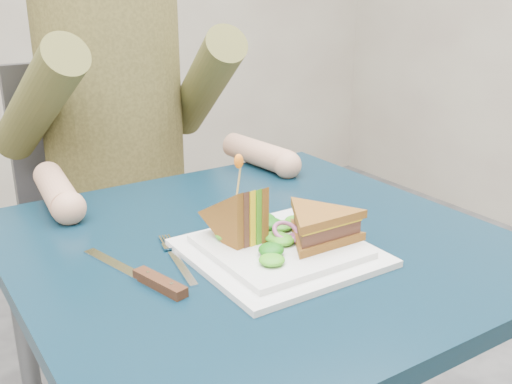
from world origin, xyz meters
TOP-DOWN VIEW (x-y plane):
  - table at (0.00, 0.00)m, footprint 0.75×0.75m
  - chair at (0.00, 0.72)m, footprint 0.42×0.40m
  - diner at (-0.00, 0.61)m, footprint 0.54×0.59m
  - plate at (-0.00, -0.07)m, footprint 0.26×0.26m
  - sandwich_flat at (0.05, -0.09)m, footprint 0.15×0.15m
  - sandwich_upright at (-0.05, -0.02)m, footprint 0.08×0.13m
  - fork at (-0.14, -0.00)m, footprint 0.05×0.18m
  - knife at (-0.20, -0.04)m, footprint 0.08×0.22m
  - toothpick at (-0.05, -0.02)m, footprint 0.01×0.01m
  - toothpick_frill at (-0.05, -0.02)m, footprint 0.01×0.01m
  - lettuce_spill at (0.00, -0.06)m, footprint 0.15×0.13m
  - onion_ring at (0.01, -0.06)m, footprint 0.04×0.04m

SIDE VIEW (x-z plane):
  - chair at x=0.00m, z-range 0.08..1.01m
  - table at x=0.00m, z-range 0.29..1.02m
  - fork at x=-0.14m, z-range 0.73..0.74m
  - knife at x=-0.20m, z-range 0.73..0.74m
  - plate at x=0.00m, z-range 0.73..0.75m
  - lettuce_spill at x=0.00m, z-range 0.75..0.77m
  - onion_ring at x=0.01m, z-range 0.75..0.78m
  - sandwich_flat at x=0.05m, z-range 0.75..0.80m
  - sandwich_upright at x=-0.05m, z-range 0.72..0.85m
  - toothpick at x=-0.05m, z-range 0.82..0.88m
  - toothpick_frill at x=-0.05m, z-range 0.87..0.89m
  - diner at x=0.00m, z-range 0.54..1.29m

